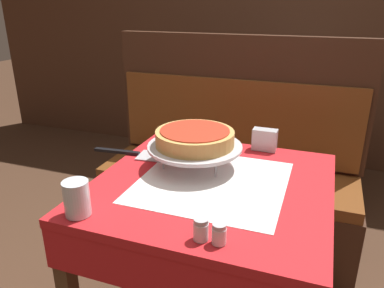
% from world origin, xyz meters
% --- Properties ---
extents(dining_table_front, '(0.80, 0.80, 0.78)m').
position_xyz_m(dining_table_front, '(0.00, 0.00, 0.67)').
color(dining_table_front, red).
rests_on(dining_table_front, ground_plane).
extents(dining_table_rear, '(0.70, 0.70, 0.79)m').
position_xyz_m(dining_table_rear, '(0.12, 1.61, 0.67)').
color(dining_table_rear, beige).
rests_on(dining_table_rear, ground_plane).
extents(booth_bench, '(1.44, 0.48, 1.19)m').
position_xyz_m(booth_bench, '(-0.14, 0.77, 0.35)').
color(booth_bench, '#3D2316').
rests_on(booth_bench, ground_plane).
extents(back_wall_panel, '(6.00, 0.04, 2.40)m').
position_xyz_m(back_wall_panel, '(0.00, 2.17, 1.20)').
color(back_wall_panel, '#4C2D1E').
rests_on(back_wall_panel, ground_plane).
extents(pizza_pan_stand, '(0.35, 0.35, 0.09)m').
position_xyz_m(pizza_pan_stand, '(-0.10, 0.10, 0.85)').
color(pizza_pan_stand, '#ADADB2').
rests_on(pizza_pan_stand, dining_table_front).
extents(deep_dish_pizza, '(0.29, 0.29, 0.06)m').
position_xyz_m(deep_dish_pizza, '(-0.10, 0.10, 0.89)').
color(deep_dish_pizza, tan).
rests_on(deep_dish_pizza, pizza_pan_stand).
extents(pizza_server, '(0.32, 0.11, 0.01)m').
position_xyz_m(pizza_server, '(-0.37, 0.12, 0.78)').
color(pizza_server, '#BCBCC1').
rests_on(pizza_server, dining_table_front).
extents(water_glass_near, '(0.08, 0.08, 0.11)m').
position_xyz_m(water_glass_near, '(-0.31, -0.34, 0.83)').
color(water_glass_near, silver).
rests_on(water_glass_near, dining_table_front).
extents(salt_shaker, '(0.04, 0.04, 0.06)m').
position_xyz_m(salt_shaker, '(0.07, -0.33, 0.81)').
color(salt_shaker, silver).
rests_on(salt_shaker, dining_table_front).
extents(pepper_shaker, '(0.04, 0.04, 0.06)m').
position_xyz_m(pepper_shaker, '(0.12, -0.33, 0.81)').
color(pepper_shaker, silver).
rests_on(pepper_shaker, dining_table_front).
extents(napkin_holder, '(0.10, 0.05, 0.09)m').
position_xyz_m(napkin_holder, '(0.12, 0.36, 0.82)').
color(napkin_holder, '#B2B2B7').
rests_on(napkin_holder, dining_table_front).
extents(condiment_caddy, '(0.12, 0.12, 0.15)m').
position_xyz_m(condiment_caddy, '(0.13, 1.56, 0.82)').
color(condiment_caddy, black).
rests_on(condiment_caddy, dining_table_rear).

